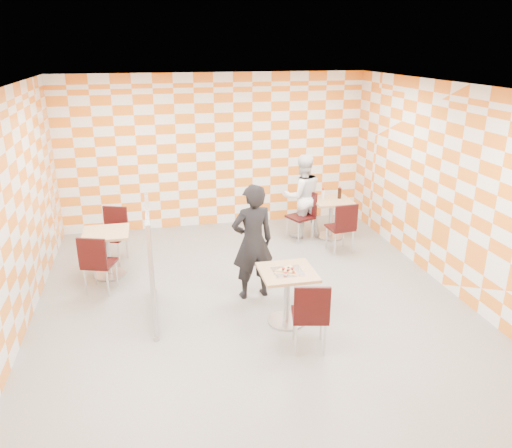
{
  "coord_description": "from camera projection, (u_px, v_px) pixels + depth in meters",
  "views": [
    {
      "loc": [
        -1.29,
        -6.14,
        3.51
      ],
      "look_at": [
        0.1,
        0.2,
        1.15
      ],
      "focal_mm": 35.0,
      "sensor_mm": 36.0,
      "label": 1
    }
  ],
  "objects": [
    {
      "name": "sport_bottle",
      "position": [
        323.0,
        194.0,
        9.37
      ],
      "size": [
        0.06,
        0.06,
        0.2
      ],
      "color": "white",
      "rests_on": "second_table"
    },
    {
      "name": "chair_main_front",
      "position": [
        311.0,
        312.0,
        5.83
      ],
      "size": [
        0.5,
        0.51,
        0.92
      ],
      "color": "black",
      "rests_on": "ground"
    },
    {
      "name": "chair_empty_far",
      "position": [
        114.0,
        230.0,
        8.41
      ],
      "size": [
        0.55,
        0.55,
        0.92
      ],
      "color": "black",
      "rests_on": "ground"
    },
    {
      "name": "empty_table",
      "position": [
        107.0,
        246.0,
        7.83
      ],
      "size": [
        0.7,
        0.7,
        0.75
      ],
      "color": "tan",
      "rests_on": "ground"
    },
    {
      "name": "main_table",
      "position": [
        287.0,
        288.0,
        6.49
      ],
      "size": [
        0.7,
        0.7,
        0.75
      ],
      "color": "tan",
      "rests_on": "ground"
    },
    {
      "name": "man_dark",
      "position": [
        253.0,
        242.0,
        7.08
      ],
      "size": [
        0.67,
        0.49,
        1.7
      ],
      "primitive_type": "imported",
      "rotation": [
        0.0,
        0.0,
        3.28
      ],
      "color": "black",
      "rests_on": "ground"
    },
    {
      "name": "second_table",
      "position": [
        331.0,
        212.0,
        9.42
      ],
      "size": [
        0.7,
        0.7,
        0.75
      ],
      "color": "tan",
      "rests_on": "ground"
    },
    {
      "name": "chair_second_side",
      "position": [
        304.0,
        211.0,
        9.33
      ],
      "size": [
        0.56,
        0.55,
        0.92
      ],
      "color": "black",
      "rests_on": "ground"
    },
    {
      "name": "chair_empty_near",
      "position": [
        96.0,
        260.0,
        7.23
      ],
      "size": [
        0.54,
        0.54,
        0.92
      ],
      "color": "black",
      "rests_on": "ground"
    },
    {
      "name": "chair_second_front",
      "position": [
        343.0,
        224.0,
        8.66
      ],
      "size": [
        0.46,
        0.47,
        0.92
      ],
      "color": "black",
      "rests_on": "ground"
    },
    {
      "name": "pizza_on_foil",
      "position": [
        288.0,
        270.0,
        6.39
      ],
      "size": [
        0.4,
        0.4,
        0.04
      ],
      "color": "silver",
      "rests_on": "main_table"
    },
    {
      "name": "soda_bottle",
      "position": [
        340.0,
        193.0,
        9.37
      ],
      "size": [
        0.07,
        0.07,
        0.23
      ],
      "color": "black",
      "rests_on": "second_table"
    },
    {
      "name": "partition",
      "position": [
        151.0,
        262.0,
        6.58
      ],
      "size": [
        0.08,
        1.38,
        1.55
      ],
      "color": "white",
      "rests_on": "ground"
    },
    {
      "name": "room_shell",
      "position": [
        244.0,
        193.0,
        7.08
      ],
      "size": [
        7.0,
        7.0,
        7.0
      ],
      "color": "gray",
      "rests_on": "ground"
    },
    {
      "name": "man_white",
      "position": [
        302.0,
        196.0,
        9.38
      ],
      "size": [
        0.82,
        0.66,
        1.59
      ],
      "primitive_type": "imported",
      "rotation": [
        0.0,
        0.0,
        3.22
      ],
      "color": "white",
      "rests_on": "ground"
    }
  ]
}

